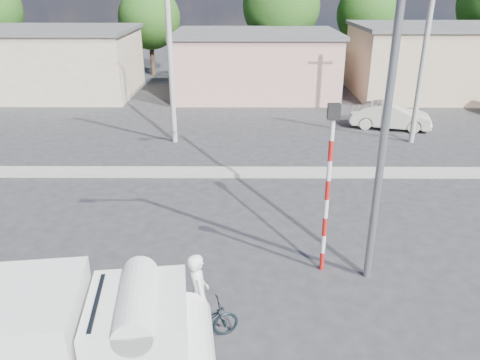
{
  "coord_description": "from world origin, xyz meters",
  "views": [
    {
      "loc": [
        1.15,
        -8.76,
        6.85
      ],
      "look_at": [
        1.08,
        4.35,
        1.3
      ],
      "focal_mm": 35.0,
      "sensor_mm": 36.0,
      "label": 1
    }
  ],
  "objects_px": {
    "car_cream": "(390,116)",
    "traffic_pole": "(329,177)",
    "truck": "(49,341)",
    "bicycle": "(200,324)",
    "streetlight": "(384,79)",
    "cyclist": "(199,306)"
  },
  "relations": [
    {
      "from": "bicycle",
      "to": "traffic_pole",
      "type": "height_order",
      "value": "traffic_pole"
    },
    {
      "from": "cyclist",
      "to": "traffic_pole",
      "type": "distance_m",
      "value": 4.29
    },
    {
      "from": "truck",
      "to": "car_cream",
      "type": "height_order",
      "value": "truck"
    },
    {
      "from": "bicycle",
      "to": "streetlight",
      "type": "height_order",
      "value": "streetlight"
    },
    {
      "from": "cyclist",
      "to": "bicycle",
      "type": "bearing_deg",
      "value": 69.1
    },
    {
      "from": "bicycle",
      "to": "cyclist",
      "type": "xyz_separation_m",
      "value": [
        0.0,
        0.0,
        0.45
      ]
    },
    {
      "from": "car_cream",
      "to": "cyclist",
      "type": "bearing_deg",
      "value": 165.65
    },
    {
      "from": "bicycle",
      "to": "traffic_pole",
      "type": "relative_size",
      "value": 0.38
    },
    {
      "from": "truck",
      "to": "streetlight",
      "type": "bearing_deg",
      "value": 23.7
    },
    {
      "from": "cyclist",
      "to": "streetlight",
      "type": "relative_size",
      "value": 0.2
    },
    {
      "from": "traffic_pole",
      "to": "streetlight",
      "type": "xyz_separation_m",
      "value": [
        0.94,
        -0.3,
        2.37
      ]
    },
    {
      "from": "car_cream",
      "to": "traffic_pole",
      "type": "xyz_separation_m",
      "value": [
        -5.4,
        -12.72,
        1.95
      ]
    },
    {
      "from": "truck",
      "to": "traffic_pole",
      "type": "relative_size",
      "value": 1.31
    },
    {
      "from": "truck",
      "to": "traffic_pole",
      "type": "bearing_deg",
      "value": 30.07
    },
    {
      "from": "truck",
      "to": "bicycle",
      "type": "bearing_deg",
      "value": 23.57
    },
    {
      "from": "car_cream",
      "to": "traffic_pole",
      "type": "relative_size",
      "value": 0.9
    },
    {
      "from": "traffic_pole",
      "to": "streetlight",
      "type": "relative_size",
      "value": 0.48
    },
    {
      "from": "truck",
      "to": "cyclist",
      "type": "relative_size",
      "value": 3.21
    },
    {
      "from": "truck",
      "to": "cyclist",
      "type": "bearing_deg",
      "value": 23.57
    },
    {
      "from": "cyclist",
      "to": "car_cream",
      "type": "distance_m",
      "value": 17.47
    },
    {
      "from": "traffic_pole",
      "to": "cyclist",
      "type": "bearing_deg",
      "value": -137.89
    },
    {
      "from": "truck",
      "to": "car_cream",
      "type": "relative_size",
      "value": 1.45
    }
  ]
}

